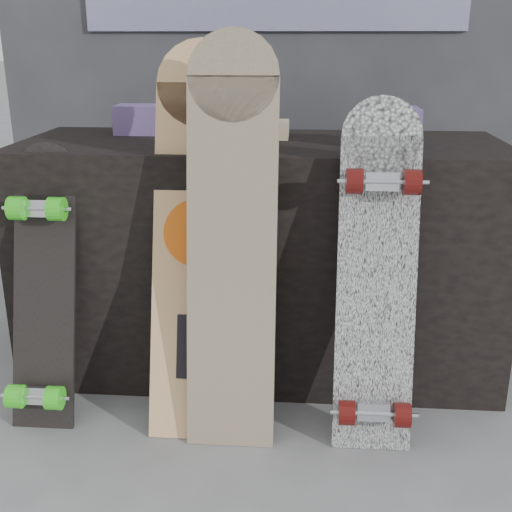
# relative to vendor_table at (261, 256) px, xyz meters

# --- Properties ---
(ground) EXTENTS (60.00, 60.00, 0.00)m
(ground) POSITION_rel_vendor_table_xyz_m (0.00, -0.50, -0.40)
(ground) COLOR slate
(ground) RESTS_ON ground
(vendor_table) EXTENTS (1.60, 0.60, 0.80)m
(vendor_table) POSITION_rel_vendor_table_xyz_m (0.00, 0.00, 0.00)
(vendor_table) COLOR black
(vendor_table) RESTS_ON ground
(booth) EXTENTS (2.40, 0.22, 2.20)m
(booth) POSITION_rel_vendor_table_xyz_m (0.00, 0.85, 0.70)
(booth) COLOR #343338
(booth) RESTS_ON ground
(merch_box_purple) EXTENTS (0.18, 0.12, 0.10)m
(merch_box_purple) POSITION_rel_vendor_table_xyz_m (-0.43, 0.14, 0.45)
(merch_box_purple) COLOR #413B7A
(merch_box_purple) RESTS_ON vendor_table
(merch_box_small) EXTENTS (0.14, 0.14, 0.12)m
(merch_box_small) POSITION_rel_vendor_table_xyz_m (0.42, -0.07, 0.46)
(merch_box_small) COLOR #413B7A
(merch_box_small) RESTS_ON vendor_table
(merch_box_flat) EXTENTS (0.22, 0.10, 0.06)m
(merch_box_flat) POSITION_rel_vendor_table_xyz_m (-0.02, 0.07, 0.43)
(merch_box_flat) COLOR #D1B78C
(merch_box_flat) RESTS_ON vendor_table
(longboard_geisha) EXTENTS (0.26, 0.38, 1.13)m
(longboard_geisha) POSITION_rel_vendor_table_xyz_m (-0.17, -0.33, 0.20)
(longboard_geisha) COLOR #CAB388
(longboard_geisha) RESTS_ON ground
(longboard_celtic) EXTENTS (0.25, 0.23, 1.16)m
(longboard_celtic) POSITION_rel_vendor_table_xyz_m (-0.05, -0.43, 0.21)
(longboard_celtic) COLOR beige
(longboard_celtic) RESTS_ON ground
(longboard_cascadia) EXTENTS (0.22, 0.30, 0.98)m
(longboard_cascadia) POSITION_rel_vendor_table_xyz_m (0.36, -0.43, 0.10)
(longboard_cascadia) COLOR white
(longboard_cascadia) RESTS_ON ground
(skateboard_dark) EXTENTS (0.19, 0.32, 0.83)m
(skateboard_dark) POSITION_rel_vendor_table_xyz_m (-0.63, -0.39, 0.02)
(skateboard_dark) COLOR black
(skateboard_dark) RESTS_ON ground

